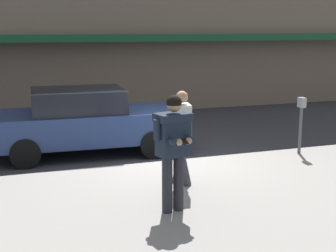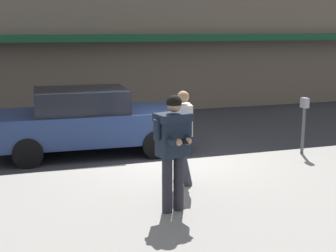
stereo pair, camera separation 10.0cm
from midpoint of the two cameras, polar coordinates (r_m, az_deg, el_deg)
name	(u,v)px [view 1 (the left image)]	position (r m, az deg, el deg)	size (l,w,h in m)	color
ground_plane	(168,164)	(10.23, -0.32, -4.65)	(80.00, 80.00, 0.00)	#333338
sidewalk	(279,200)	(8.17, 12.99, -8.76)	(32.00, 5.30, 0.14)	gray
curb_paint_line	(209,159)	(10.63, 4.73, -4.06)	(28.00, 0.12, 0.01)	silver
parked_sedan_mid	(85,121)	(11.09, -10.36, 0.64)	(4.58, 2.09, 1.54)	navy
man_texting_on_phone	(173,141)	(6.97, 0.25, -1.83)	(0.64, 0.63, 1.81)	#23232B
pedestrian_in_light_coat	(182,132)	(8.27, 1.34, -0.71)	(0.38, 0.59, 1.70)	#33333D
parking_meter	(301,117)	(10.78, 15.65, 1.05)	(0.12, 0.18, 1.27)	#4C4C51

